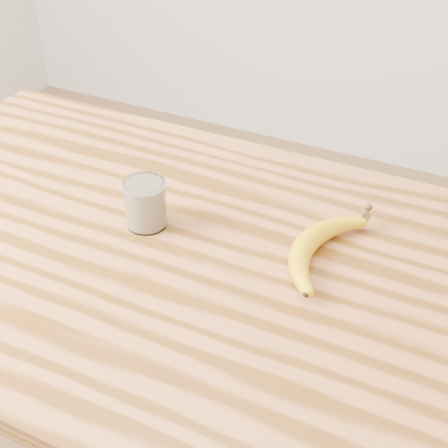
% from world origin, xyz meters
% --- Properties ---
extents(table, '(1.20, 0.80, 0.90)m').
position_xyz_m(table, '(0.00, 0.00, 0.77)').
color(table, '#AD6835').
rests_on(table, ground).
extents(smoothie_glass, '(0.07, 0.07, 0.09)m').
position_xyz_m(smoothie_glass, '(-0.01, 0.04, 0.94)').
color(smoothie_glass, white).
rests_on(smoothie_glass, table).
extents(banana, '(0.15, 0.33, 0.04)m').
position_xyz_m(banana, '(0.28, 0.09, 0.92)').
color(banana, '#D8A607').
rests_on(banana, table).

